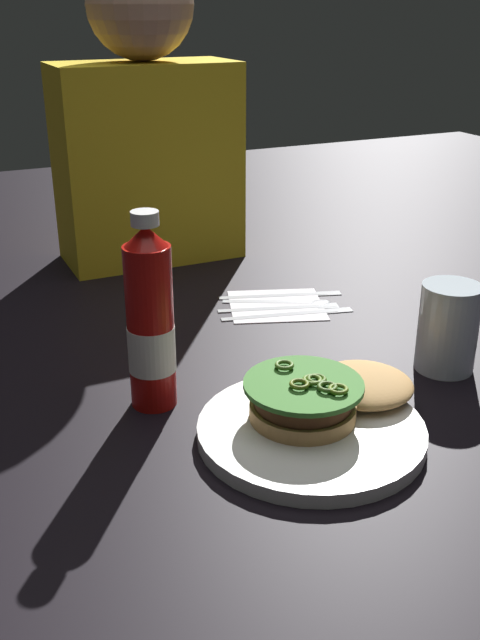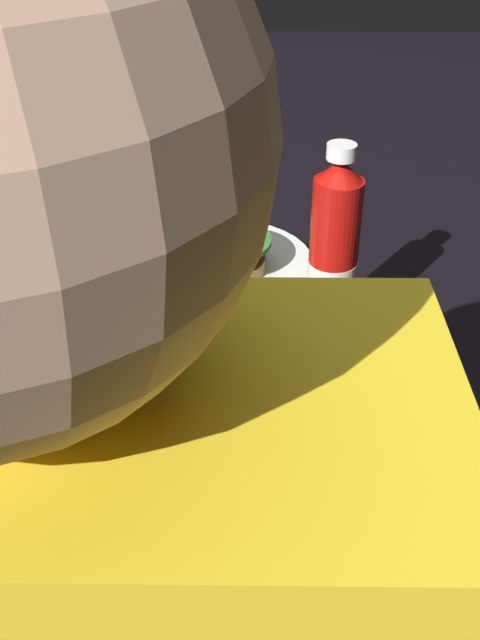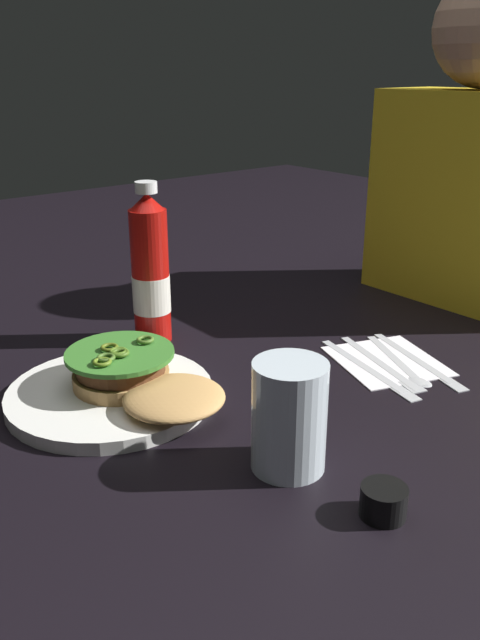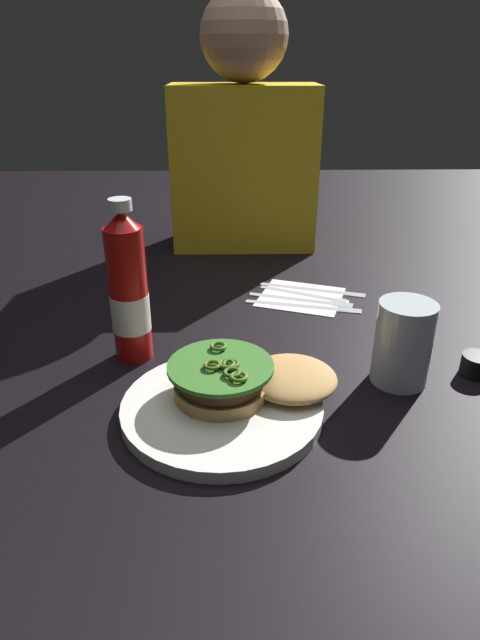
{
  "view_description": "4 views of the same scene",
  "coord_description": "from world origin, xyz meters",
  "px_view_note": "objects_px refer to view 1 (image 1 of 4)",
  "views": [
    {
      "loc": [
        -0.47,
        -0.73,
        0.46
      ],
      "look_at": [
        -0.11,
        0.04,
        0.09
      ],
      "focal_mm": 41.03,
      "sensor_mm": 36.0,
      "label": 1
    },
    {
      "loc": [
        -0.13,
        0.78,
        0.53
      ],
      "look_at": [
        -0.12,
        0.06,
        0.04
      ],
      "focal_mm": 41.9,
      "sensor_mm": 36.0,
      "label": 2
    },
    {
      "loc": [
        0.59,
        -0.46,
        0.4
      ],
      "look_at": [
        -0.08,
        0.08,
        0.06
      ],
      "focal_mm": 37.05,
      "sensor_mm": 36.0,
      "label": 3
    },
    {
      "loc": [
        -0.08,
        -0.69,
        0.42
      ],
      "look_at": [
        -0.07,
        0.02,
        0.06
      ],
      "focal_mm": 30.12,
      "sensor_mm": 36.0,
      "label": 4
    }
  ],
  "objects_px": {
    "water_glass": "(448,328)",
    "fork_utensil": "(289,306)",
    "dinner_plate": "(311,431)",
    "burger_sandwich": "(327,393)",
    "diner_person": "(146,125)",
    "ketchup_bottle": "(150,324)",
    "butter_knife": "(288,293)",
    "napkin": "(276,305)",
    "spoon_utensil": "(292,300)",
    "steak_knife": "(296,312)"
  },
  "relations": [
    {
      "from": "napkin",
      "to": "diner_person",
      "type": "relative_size",
      "value": 0.28
    },
    {
      "from": "dinner_plate",
      "to": "water_glass",
      "type": "distance_m",
      "value": 0.27
    },
    {
      "from": "ketchup_bottle",
      "to": "spoon_utensil",
      "type": "distance_m",
      "value": 0.39
    },
    {
      "from": "burger_sandwich",
      "to": "fork_utensil",
      "type": "xyz_separation_m",
      "value": [
        0.13,
        0.32,
        -0.03
      ]
    },
    {
      "from": "dinner_plate",
      "to": "fork_utensil",
      "type": "bearing_deg",
      "value": 65.19
    },
    {
      "from": "burger_sandwich",
      "to": "ketchup_bottle",
      "type": "xyz_separation_m",
      "value": [
        -0.17,
        0.13,
        0.07
      ]
    },
    {
      "from": "ketchup_bottle",
      "to": "water_glass",
      "type": "distance_m",
      "value": 0.4
    },
    {
      "from": "water_glass",
      "to": "fork_utensil",
      "type": "relative_size",
      "value": 0.62
    },
    {
      "from": "dinner_plate",
      "to": "butter_knife",
      "type": "distance_m",
      "value": 0.44
    },
    {
      "from": "dinner_plate",
      "to": "ketchup_bottle",
      "type": "xyz_separation_m",
      "value": [
        -0.14,
        0.15,
        0.1
      ]
    },
    {
      "from": "burger_sandwich",
      "to": "fork_utensil",
      "type": "height_order",
      "value": "burger_sandwich"
    },
    {
      "from": "dinner_plate",
      "to": "water_glass",
      "type": "height_order",
      "value": "water_glass"
    },
    {
      "from": "dinner_plate",
      "to": "napkin",
      "type": "relative_size",
      "value": 1.72
    },
    {
      "from": "fork_utensil",
      "to": "napkin",
      "type": "bearing_deg",
      "value": 125.91
    },
    {
      "from": "dinner_plate",
      "to": "spoon_utensil",
      "type": "distance_m",
      "value": 0.41
    },
    {
      "from": "butter_knife",
      "to": "spoon_utensil",
      "type": "bearing_deg",
      "value": -106.58
    },
    {
      "from": "burger_sandwich",
      "to": "napkin",
      "type": "xyz_separation_m",
      "value": [
        0.11,
        0.34,
        -0.04
      ]
    },
    {
      "from": "water_glass",
      "to": "diner_person",
      "type": "distance_m",
      "value": 0.68
    },
    {
      "from": "water_glass",
      "to": "napkin",
      "type": "xyz_separation_m",
      "value": [
        -0.1,
        0.29,
        -0.06
      ]
    },
    {
      "from": "butter_knife",
      "to": "dinner_plate",
      "type": "bearing_deg",
      "value": -115.1
    },
    {
      "from": "burger_sandwich",
      "to": "diner_person",
      "type": "distance_m",
      "value": 0.7
    },
    {
      "from": "spoon_utensil",
      "to": "water_glass",
      "type": "bearing_deg",
      "value": -75.94
    },
    {
      "from": "steak_knife",
      "to": "butter_knife",
      "type": "xyz_separation_m",
      "value": [
        0.03,
        0.08,
        0.0
      ]
    },
    {
      "from": "dinner_plate",
      "to": "burger_sandwich",
      "type": "bearing_deg",
      "value": 35.05
    },
    {
      "from": "water_glass",
      "to": "fork_utensil",
      "type": "bearing_deg",
      "value": 108.17
    },
    {
      "from": "napkin",
      "to": "steak_knife",
      "type": "xyz_separation_m",
      "value": [
        0.01,
        -0.05,
        0.0
      ]
    },
    {
      "from": "ketchup_bottle",
      "to": "diner_person",
      "type": "height_order",
      "value": "diner_person"
    },
    {
      "from": "dinner_plate",
      "to": "burger_sandwich",
      "type": "xyz_separation_m",
      "value": [
        0.03,
        0.02,
        0.03
      ]
    },
    {
      "from": "napkin",
      "to": "burger_sandwich",
      "type": "bearing_deg",
      "value": -108.15
    },
    {
      "from": "steak_knife",
      "to": "fork_utensil",
      "type": "xyz_separation_m",
      "value": [
        0.0,
        0.03,
        0.0
      ]
    },
    {
      "from": "dinner_plate",
      "to": "butter_knife",
      "type": "bearing_deg",
      "value": 64.9
    },
    {
      "from": "burger_sandwich",
      "to": "spoon_utensil",
      "type": "distance_m",
      "value": 0.37
    },
    {
      "from": "dinner_plate",
      "to": "water_glass",
      "type": "bearing_deg",
      "value": 16.53
    },
    {
      "from": "steak_knife",
      "to": "spoon_utensil",
      "type": "height_order",
      "value": "same"
    },
    {
      "from": "ketchup_bottle",
      "to": "napkin",
      "type": "xyz_separation_m",
      "value": [
        0.28,
        0.22,
        -0.1
      ]
    },
    {
      "from": "fork_utensil",
      "to": "butter_knife",
      "type": "relative_size",
      "value": 0.95
    },
    {
      "from": "fork_utensil",
      "to": "diner_person",
      "type": "height_order",
      "value": "diner_person"
    },
    {
      "from": "butter_knife",
      "to": "ketchup_bottle",
      "type": "bearing_deg",
      "value": -142.56
    },
    {
      "from": "ketchup_bottle",
      "to": "diner_person",
      "type": "relative_size",
      "value": 0.45
    },
    {
      "from": "ketchup_bottle",
      "to": "diner_person",
      "type": "xyz_separation_m",
      "value": [
        0.18,
        0.54,
        0.14
      ]
    },
    {
      "from": "napkin",
      "to": "steak_knife",
      "type": "distance_m",
      "value": 0.05
    },
    {
      "from": "burger_sandwich",
      "to": "water_glass",
      "type": "distance_m",
      "value": 0.22
    },
    {
      "from": "spoon_utensil",
      "to": "butter_knife",
      "type": "distance_m",
      "value": 0.03
    },
    {
      "from": "steak_knife",
      "to": "ketchup_bottle",
      "type": "bearing_deg",
      "value": -149.97
    },
    {
      "from": "burger_sandwich",
      "to": "steak_knife",
      "type": "bearing_deg",
      "value": 67.3
    },
    {
      "from": "ketchup_bottle",
      "to": "steak_knife",
      "type": "height_order",
      "value": "ketchup_bottle"
    },
    {
      "from": "spoon_utensil",
      "to": "diner_person",
      "type": "distance_m",
      "value": 0.43
    },
    {
      "from": "fork_utensil",
      "to": "dinner_plate",
      "type": "bearing_deg",
      "value": -114.81
    },
    {
      "from": "napkin",
      "to": "spoon_utensil",
      "type": "bearing_deg",
      "value": 0.94
    },
    {
      "from": "spoon_utensil",
      "to": "fork_utensil",
      "type": "bearing_deg",
      "value": -130.33
    }
  ]
}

